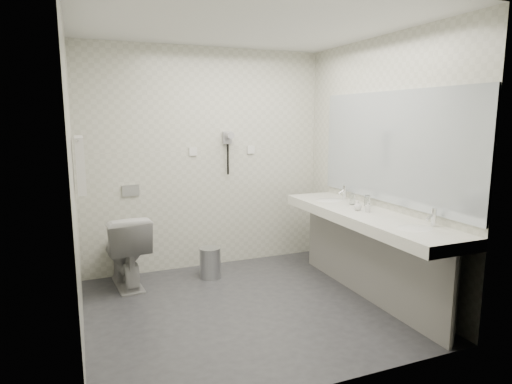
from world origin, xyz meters
name	(u,v)px	position (x,y,z in m)	size (l,w,h in m)	color
floor	(247,308)	(0.00, 0.00, 0.00)	(2.80, 2.80, 0.00)	#2E2F34
ceiling	(246,23)	(0.00, 0.00, 2.50)	(2.80, 2.80, 0.00)	silver
wall_back	(206,160)	(0.00, 1.30, 1.25)	(2.80, 2.80, 0.00)	beige
wall_front	(324,199)	(0.00, -1.30, 1.25)	(2.80, 2.80, 0.00)	beige
wall_left	(73,182)	(-1.40, 0.00, 1.25)	(2.60, 2.60, 0.00)	beige
wall_right	(378,166)	(1.40, 0.00, 1.25)	(2.60, 2.60, 0.00)	beige
vanity_counter	(366,217)	(1.12, -0.20, 0.80)	(0.55, 2.20, 0.10)	silver
vanity_panel	(366,260)	(1.15, -0.20, 0.38)	(0.03, 2.15, 0.75)	gray
vanity_post_near	(453,301)	(1.18, -1.24, 0.38)	(0.06, 0.06, 0.75)	silver
vanity_post_far	(315,233)	(1.18, 0.84, 0.38)	(0.06, 0.06, 0.75)	silver
mirror	(391,148)	(1.39, -0.20, 1.45)	(0.02, 2.20, 1.05)	#B2BCC6
basin_near	(414,230)	(1.12, -0.85, 0.83)	(0.40, 0.31, 0.05)	silver
basin_far	(329,201)	(1.12, 0.45, 0.83)	(0.40, 0.31, 0.05)	silver
faucet_near	(434,217)	(1.32, -0.85, 0.92)	(0.04, 0.04, 0.15)	silver
faucet_far	(345,192)	(1.32, 0.45, 0.92)	(0.04, 0.04, 0.15)	silver
soap_bottle_a	(368,207)	(1.14, -0.20, 0.90)	(0.04, 0.04, 0.10)	silver
soap_bottle_b	(358,205)	(1.10, -0.10, 0.90)	(0.07, 0.07, 0.10)	silver
glass_left	(367,201)	(1.32, 0.04, 0.90)	(0.06, 0.06, 0.11)	silver
glass_right	(352,199)	(1.22, 0.16, 0.90)	(0.06, 0.06, 0.11)	silver
toilet	(125,250)	(-0.96, 0.99, 0.38)	(0.43, 0.75, 0.76)	silver
flush_plate	(131,191)	(-0.85, 1.29, 0.95)	(0.18, 0.02, 0.12)	#B2B5BA
pedal_bin	(210,263)	(-0.09, 0.88, 0.16)	(0.23, 0.23, 0.32)	#B2B5BA
bin_lid	(210,249)	(-0.09, 0.88, 0.33)	(0.23, 0.23, 0.01)	#B2B5BA
towel_rail	(77,139)	(-1.35, 0.55, 1.55)	(0.02, 0.02, 0.62)	silver
towel_near	(80,166)	(-1.34, 0.41, 1.33)	(0.07, 0.24, 0.48)	silver
towel_far	(80,163)	(-1.34, 0.69, 1.33)	(0.07, 0.24, 0.48)	silver
dryer_cradle	(227,138)	(0.25, 1.27, 1.50)	(0.10, 0.04, 0.14)	#96959A
dryer_barrel	(229,135)	(0.25, 1.20, 1.53)	(0.08, 0.08, 0.14)	#96959A
dryer_cord	(228,159)	(0.25, 1.26, 1.25)	(0.02, 0.02, 0.35)	black
switch_plate_a	(193,152)	(-0.15, 1.29, 1.35)	(0.09, 0.02, 0.09)	silver
switch_plate_b	(251,150)	(0.55, 1.29, 1.35)	(0.09, 0.02, 0.09)	silver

